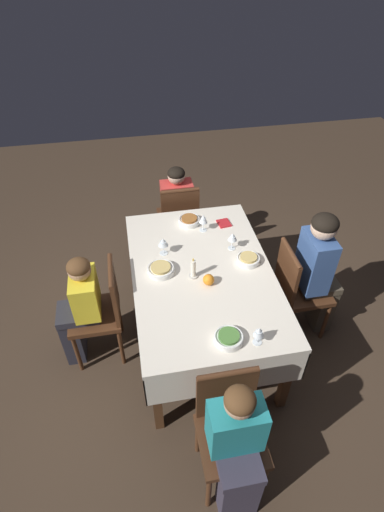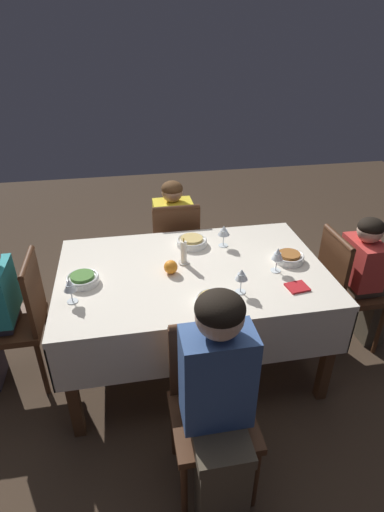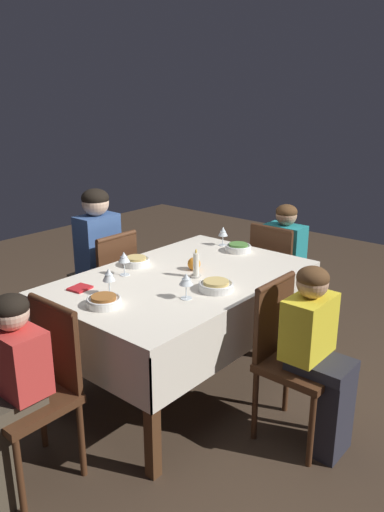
# 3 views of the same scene
# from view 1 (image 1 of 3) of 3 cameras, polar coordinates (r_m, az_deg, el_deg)

# --- Properties ---
(ground_plane) EXTENTS (8.00, 8.00, 0.00)m
(ground_plane) POSITION_cam_1_polar(r_m,az_deg,el_deg) (3.49, 1.27, -11.07)
(ground_plane) COLOR #3D2D21
(dining_table) EXTENTS (1.59, 1.03, 0.74)m
(dining_table) POSITION_cam_1_polar(r_m,az_deg,el_deg) (3.00, 1.46, -3.46)
(dining_table) COLOR silver
(dining_table) RESTS_ON ground_plane
(chair_south) EXTENTS (0.38, 0.39, 0.88)m
(chair_south) POSITION_cam_1_polar(r_m,az_deg,el_deg) (3.28, 14.79, -4.25)
(chair_south) COLOR #472816
(chair_south) RESTS_ON ground_plane
(chair_west) EXTENTS (0.39, 0.38, 0.88)m
(chair_west) POSITION_cam_1_polar(r_m,az_deg,el_deg) (2.53, 5.36, -22.96)
(chair_west) COLOR #472816
(chair_west) RESTS_ON ground_plane
(chair_north) EXTENTS (0.38, 0.39, 0.88)m
(chair_north) POSITION_cam_1_polar(r_m,az_deg,el_deg) (3.09, -12.70, -7.29)
(chair_north) COLOR #472816
(chair_north) RESTS_ON ground_plane
(chair_east) EXTENTS (0.39, 0.38, 0.88)m
(chair_east) POSITION_cam_1_polar(r_m,az_deg,el_deg) (3.88, -1.89, 5.55)
(chair_east) COLOR #472816
(chair_east) RESTS_ON ground_plane
(person_adult_denim) EXTENTS (0.30, 0.34, 1.17)m
(person_adult_denim) POSITION_cam_1_polar(r_m,az_deg,el_deg) (3.22, 17.67, -1.69)
(person_adult_denim) COLOR #4C4233
(person_adult_denim) RESTS_ON ground_plane
(person_child_teal) EXTENTS (0.33, 0.30, 1.01)m
(person_child_teal) POSITION_cam_1_polar(r_m,az_deg,el_deg) (2.41, 6.51, -25.61)
(person_child_teal) COLOR #383342
(person_child_teal) RESTS_ON ground_plane
(person_child_yellow) EXTENTS (0.30, 0.33, 0.99)m
(person_child_yellow) POSITION_cam_1_polar(r_m,az_deg,el_deg) (3.07, -15.81, -6.93)
(person_child_yellow) COLOR #282833
(person_child_yellow) RESTS_ON ground_plane
(person_child_red) EXTENTS (0.33, 0.30, 0.97)m
(person_child_red) POSITION_cam_1_polar(r_m,az_deg,el_deg) (3.99, -2.27, 7.41)
(person_child_red) COLOR #4C4233
(person_child_red) RESTS_ON ground_plane
(bowl_south) EXTENTS (0.18, 0.18, 0.06)m
(bowl_south) POSITION_cam_1_polar(r_m,az_deg,el_deg) (3.02, 8.06, -0.43)
(bowl_south) COLOR white
(bowl_south) RESTS_ON dining_table
(wine_glass_south) EXTENTS (0.07, 0.07, 0.15)m
(wine_glass_south) POSITION_cam_1_polar(r_m,az_deg,el_deg) (3.08, 5.80, 2.67)
(wine_glass_south) COLOR white
(wine_glass_south) RESTS_ON dining_table
(bowl_west) EXTENTS (0.18, 0.18, 0.06)m
(bowl_west) POSITION_cam_1_polar(r_m,az_deg,el_deg) (2.51, 5.27, -11.55)
(bowl_west) COLOR white
(bowl_west) RESTS_ON dining_table
(wine_glass_west) EXTENTS (0.07, 0.07, 0.14)m
(wine_glass_west) POSITION_cam_1_polar(r_m,az_deg,el_deg) (2.47, 9.54, -10.68)
(wine_glass_west) COLOR white
(wine_glass_west) RESTS_ON dining_table
(bowl_north) EXTENTS (0.20, 0.20, 0.06)m
(bowl_north) POSITION_cam_1_polar(r_m,az_deg,el_deg) (2.92, -4.47, -1.89)
(bowl_north) COLOR white
(bowl_north) RESTS_ON dining_table
(wine_glass_north) EXTENTS (0.08, 0.08, 0.15)m
(wine_glass_north) POSITION_cam_1_polar(r_m,az_deg,el_deg) (3.02, -4.16, 1.92)
(wine_glass_north) COLOR white
(wine_glass_north) RESTS_ON dining_table
(bowl_east) EXTENTS (0.18, 0.18, 0.06)m
(bowl_east) POSITION_cam_1_polar(r_m,az_deg,el_deg) (3.37, -0.39, 5.13)
(bowl_east) COLOR white
(bowl_east) RESTS_ON dining_table
(wine_glass_east) EXTENTS (0.07, 0.07, 0.16)m
(wine_glass_east) POSITION_cam_1_polar(r_m,az_deg,el_deg) (3.24, 1.62, 5.27)
(wine_glass_east) COLOR white
(wine_glass_east) RESTS_ON dining_table
(candle_centerpiece) EXTENTS (0.07, 0.07, 0.18)m
(candle_centerpiece) POSITION_cam_1_polar(r_m,az_deg,el_deg) (2.85, 0.17, -1.97)
(candle_centerpiece) COLOR beige
(candle_centerpiece) RESTS_ON dining_table
(orange_fruit) EXTENTS (0.08, 0.08, 0.08)m
(orange_fruit) POSITION_cam_1_polar(r_m,az_deg,el_deg) (2.82, 2.38, -3.40)
(orange_fruit) COLOR orange
(orange_fruit) RESTS_ON dining_table
(napkin_red_folded) EXTENTS (0.13, 0.12, 0.01)m
(napkin_red_folded) POSITION_cam_1_polar(r_m,az_deg,el_deg) (3.39, 4.58, 4.70)
(napkin_red_folded) COLOR red
(napkin_red_folded) RESTS_ON dining_table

